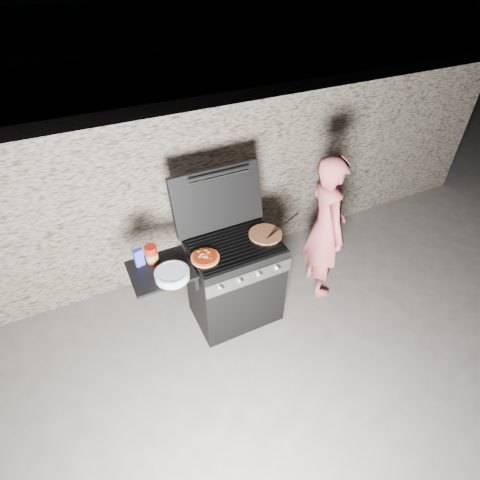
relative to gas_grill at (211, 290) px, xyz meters
name	(u,v)px	position (x,y,z in m)	size (l,w,h in m)	color
ground	(236,313)	(0.25, 0.00, -0.46)	(50.00, 50.00, 0.00)	#5A5550
stone_wall	(193,189)	(0.25, 1.05, 0.44)	(8.00, 0.35, 1.80)	gray
gas_grill	(211,290)	(0.00, 0.00, 0.00)	(1.34, 0.79, 0.91)	black
pizza_topped	(205,257)	(-0.05, -0.05, 0.47)	(0.24, 0.24, 0.03)	gold
pizza_plain	(265,234)	(0.56, 0.01, 0.46)	(0.30, 0.30, 0.02)	#C47944
sauce_jar	(151,254)	(-0.45, 0.12, 0.53)	(0.10, 0.10, 0.16)	#AA1406
blue_carton	(139,258)	(-0.55, 0.12, 0.53)	(0.07, 0.04, 0.16)	#272EB5
plate_stack	(172,274)	(-0.36, -0.13, 0.48)	(0.28, 0.28, 0.06)	silver
person	(325,228)	(1.22, -0.02, 0.33)	(0.57, 0.37, 1.56)	#BB5554
tongs	(281,227)	(0.72, 0.00, 0.50)	(0.01, 0.01, 0.47)	black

